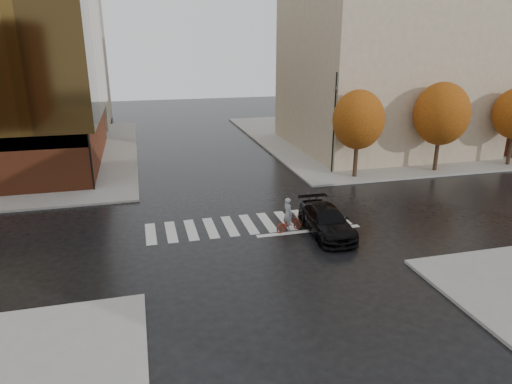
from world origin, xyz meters
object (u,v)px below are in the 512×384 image
traffic_light_nw (88,135)px  traffic_light_ne (334,116)px  sedan (326,221)px  cyclist (289,220)px  fire_hydrant (93,180)px

traffic_light_nw → traffic_light_ne: bearing=100.3°
sedan → traffic_light_nw: (-12.77, 10.80, 3.25)m
cyclist → fire_hydrant: size_ratio=2.92×
traffic_light_ne → sedan: bearing=48.1°
sedan → fire_hydrant: bearing=139.7°
traffic_light_nw → fire_hydrant: size_ratio=10.26×
sedan → traffic_light_ne: traffic_light_ne is taller
cyclist → traffic_light_ne: 12.76m
traffic_light_nw → traffic_light_ne: (17.81, 0.00, 0.55)m
traffic_light_nw → traffic_light_ne: size_ratio=0.89×
fire_hydrant → sedan: bearing=-42.5°
sedan → traffic_light_nw: 17.04m
sedan → cyclist: 2.04m
traffic_light_nw → sedan: bearing=60.1°
sedan → fire_hydrant: 17.48m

